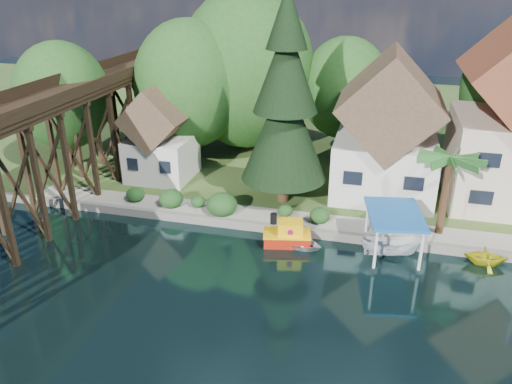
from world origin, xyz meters
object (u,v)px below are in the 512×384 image
at_px(shed, 161,139).
at_px(boat_canopy, 392,237).
at_px(house_left, 387,135).
at_px(trestle_bridge, 32,153).
at_px(tugboat, 288,235).
at_px(boat_white_a, 297,241).
at_px(conifer, 285,104).
at_px(boat_yellow, 486,255).
at_px(palm_tree, 450,162).

bearing_deg(shed, boat_canopy, -22.03).
bearing_deg(house_left, trestle_bridge, -154.79).
relative_size(shed, boat_canopy, 1.53).
height_order(trestle_bridge, boat_canopy, trestle_bridge).
xyz_separation_m(tugboat, boat_white_a, (0.65, -0.04, -0.32)).
bearing_deg(shed, conifer, -11.50).
xyz_separation_m(boat_white_a, boat_yellow, (11.59, 0.57, 0.31)).
bearing_deg(boat_white_a, palm_tree, -55.17).
height_order(trestle_bridge, boat_yellow, trestle_bridge).
relative_size(shed, boat_white_a, 2.30).
distance_m(conifer, boat_white_a, 9.70).
height_order(trestle_bridge, tugboat, trestle_bridge).
bearing_deg(boat_canopy, boat_white_a, -177.93).
xyz_separation_m(boat_white_a, boat_canopy, (5.93, 0.21, 0.94)).
distance_m(trestle_bridge, palm_tree, 27.29).
bearing_deg(shed, trestle_bridge, -118.19).
distance_m(conifer, boat_canopy, 11.76).
relative_size(house_left, tugboat, 3.26).
bearing_deg(conifer, trestle_bridge, -155.72).
height_order(conifer, boat_yellow, conifer).
distance_m(palm_tree, boat_yellow, 6.07).
bearing_deg(trestle_bridge, house_left, 25.21).
bearing_deg(house_left, shed, -175.23).
height_order(house_left, boat_canopy, house_left).
distance_m(trestle_bridge, boat_canopy, 24.24).
bearing_deg(boat_canopy, tugboat, -178.51).
xyz_separation_m(shed, boat_canopy, (18.83, -7.62, -2.54)).
bearing_deg(boat_canopy, house_left, 95.21).
relative_size(shed, boat_yellow, 3.10).
relative_size(house_left, boat_yellow, 4.35).
bearing_deg(conifer, tugboat, -75.55).
xyz_separation_m(palm_tree, boat_white_a, (-9.01, -3.05, -5.21)).
distance_m(boat_white_a, boat_canopy, 6.01).
bearing_deg(boat_canopy, conifer, 145.96).
relative_size(conifer, palm_tree, 2.67).
relative_size(boat_white_a, boat_yellow, 1.35).
bearing_deg(boat_canopy, shed, 157.97).
bearing_deg(trestle_bridge, boat_yellow, 3.99).
height_order(palm_tree, boat_yellow, palm_tree).
relative_size(boat_canopy, boat_yellow, 2.03).
distance_m(house_left, conifer, 8.57).
bearing_deg(house_left, conifer, -152.79).
xyz_separation_m(trestle_bridge, boat_white_a, (17.90, 1.49, -4.99)).
distance_m(trestle_bridge, house_left, 25.42).
relative_size(trestle_bridge, house_left, 4.01).
distance_m(palm_tree, tugboat, 11.24).
height_order(palm_tree, boat_white_a, palm_tree).
bearing_deg(boat_yellow, tugboat, 91.58).
bearing_deg(boat_canopy, palm_tree, 42.63).
xyz_separation_m(house_left, boat_yellow, (6.49, -8.77, -4.47)).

